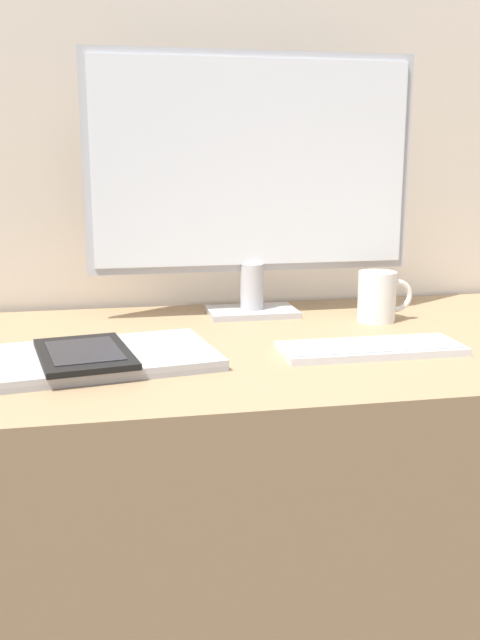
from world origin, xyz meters
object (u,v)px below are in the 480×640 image
object	(u,v)px
keyboard	(371,348)
laptop	(102,358)
monitor	(252,173)
ereader	(84,354)
coffee_mug	(378,297)

from	to	relation	value
keyboard	laptop	distance (m)	0.42
monitor	laptop	distance (m)	0.49
ereader	coffee_mug	distance (m)	0.58
monitor	ereader	world-z (taller)	monitor
laptop	coffee_mug	size ratio (longest dim) A/B	3.39
monitor	laptop	xyz separation A→B (m)	(-0.29, -0.29, -0.27)
monitor	ereader	size ratio (longest dim) A/B	2.95
monitor	keyboard	size ratio (longest dim) A/B	2.16
laptop	ereader	world-z (taller)	ereader
keyboard	laptop	world-z (taller)	laptop
coffee_mug	ereader	bearing A→B (deg)	-159.15
keyboard	ereader	distance (m)	0.45
monitor	coffee_mug	xyz separation A→B (m)	(0.22, -0.10, -0.23)
keyboard	ereader	world-z (taller)	ereader
laptop	coffee_mug	world-z (taller)	coffee_mug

